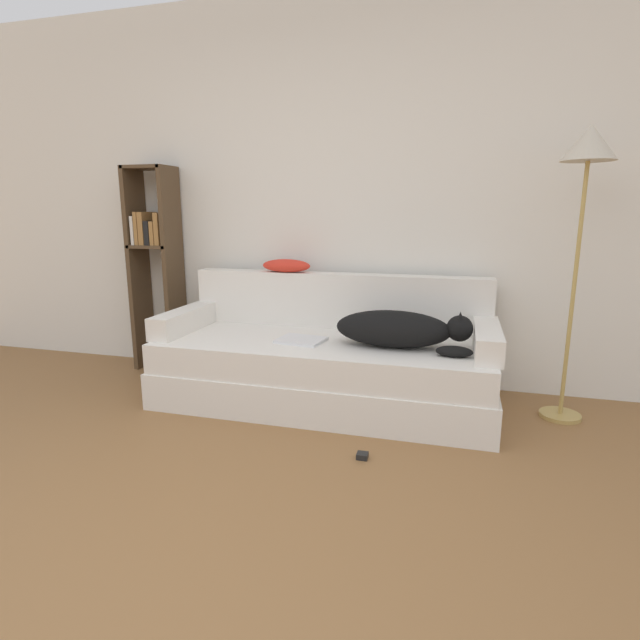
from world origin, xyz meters
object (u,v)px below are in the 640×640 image
object	(u,v)px
couch	(324,372)
throw_pillow	(286,266)
laptop	(301,340)
dog	(399,329)
power_adapter	(362,456)
bookshelf	(155,256)
floor_lamp	(587,172)

from	to	relation	value
couch	throw_pillow	size ratio (longest dim) A/B	6.08
couch	laptop	size ratio (longest dim) A/B	6.83
couch	laptop	bearing A→B (deg)	-147.70
couch	throw_pillow	bearing A→B (deg)	136.51
couch	dog	bearing A→B (deg)	-6.11
dog	throw_pillow	world-z (taller)	throw_pillow
throw_pillow	power_adapter	bearing A→B (deg)	-53.85
couch	bookshelf	world-z (taller)	bookshelf
bookshelf	floor_lamp	xyz separation A→B (m)	(2.93, -0.24, 0.55)
throw_pillow	laptop	bearing A→B (deg)	-60.61
laptop	power_adapter	xyz separation A→B (m)	(0.52, -0.61, -0.42)
dog	laptop	size ratio (longest dim) A/B	2.62
couch	dog	xyz separation A→B (m)	(0.48, -0.05, 0.33)
bookshelf	power_adapter	world-z (taller)	bookshelf
throw_pillow	dog	bearing A→B (deg)	-25.39
laptop	bookshelf	distance (m)	1.49
couch	floor_lamp	distance (m)	1.92
laptop	throw_pillow	world-z (taller)	throw_pillow
laptop	dog	bearing A→B (deg)	10.28
bookshelf	throw_pillow	bearing A→B (deg)	-1.93
laptop	floor_lamp	size ratio (longest dim) A/B	0.18
dog	throw_pillow	size ratio (longest dim) A/B	2.33
bookshelf	power_adapter	size ratio (longest dim) A/B	27.83
couch	throw_pillow	distance (m)	0.83
dog	laptop	distance (m)	0.62
laptop	bookshelf	size ratio (longest dim) A/B	0.20
dog	power_adapter	distance (m)	0.83
bookshelf	floor_lamp	distance (m)	2.99
floor_lamp	throw_pillow	bearing A→B (deg)	173.56
throw_pillow	power_adapter	xyz separation A→B (m)	(0.77, -1.05, -0.84)
dog	throw_pillow	bearing A→B (deg)	154.61
dog	couch	bearing A→B (deg)	173.89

